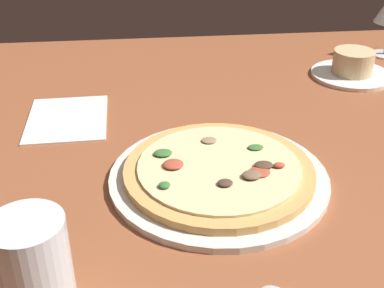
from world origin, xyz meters
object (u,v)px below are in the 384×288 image
at_px(ramekin_on_saucer, 352,67).
at_px(water_glass, 35,271).
at_px(pizza_main, 219,173).
at_px(paper_menu, 67,119).

distance_m(ramekin_on_saucer, water_glass, 0.80).
relative_size(pizza_main, paper_menu, 1.81).
bearing_deg(pizza_main, paper_menu, 137.21).
height_order(pizza_main, paper_menu, pizza_main).
relative_size(ramekin_on_saucer, water_glass, 1.51).
height_order(water_glass, paper_menu, water_glass).
relative_size(water_glass, paper_menu, 0.64).
bearing_deg(pizza_main, ramekin_on_saucer, 46.34).
xyz_separation_m(water_glass, paper_menu, (-0.02, 0.43, -0.05)).
distance_m(pizza_main, ramekin_on_saucer, 0.49).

